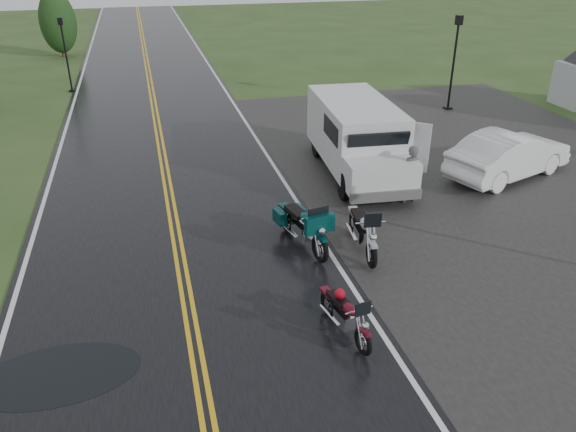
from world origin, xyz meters
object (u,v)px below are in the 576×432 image
(motorcycle_red, at_px, (364,332))
(lamp_post_far_left, at_px, (66,55))
(person_at_van, at_px, (410,175))
(sedan_white, at_px, (509,155))
(motorcycle_silver, at_px, (372,244))
(van_white, at_px, (347,162))
(motorcycle_teal, at_px, (320,238))
(lamp_post_far_right, at_px, (454,63))

(motorcycle_red, relative_size, lamp_post_far_left, 0.51)
(person_at_van, xyz_separation_m, sedan_white, (4.15, 1.04, -0.12))
(motorcycle_red, distance_m, motorcycle_silver, 3.26)
(motorcycle_silver, distance_m, person_at_van, 4.24)
(van_white, height_order, person_at_van, van_white)
(person_at_van, bearing_deg, motorcycle_silver, 40.70)
(motorcycle_teal, distance_m, sedan_white, 8.76)
(lamp_post_far_right, bearing_deg, motorcycle_silver, -125.86)
(sedan_white, bearing_deg, lamp_post_far_left, 24.07)
(motorcycle_red, relative_size, sedan_white, 0.40)
(motorcycle_silver, relative_size, lamp_post_far_left, 0.63)
(motorcycle_teal, xyz_separation_m, lamp_post_far_right, (10.13, 11.86, 1.42))
(motorcycle_red, bearing_deg, lamp_post_far_left, 96.81)
(person_at_van, relative_size, lamp_post_far_right, 0.42)
(van_white, distance_m, lamp_post_far_left, 18.92)
(motorcycle_teal, relative_size, lamp_post_far_right, 0.58)
(motorcycle_teal, height_order, lamp_post_far_right, lamp_post_far_right)
(motorcycle_silver, xyz_separation_m, sedan_white, (6.73, 4.40, 0.08))
(motorcycle_silver, xyz_separation_m, lamp_post_far_left, (-8.61, 20.46, 1.19))
(motorcycle_silver, xyz_separation_m, van_white, (0.77, 4.04, 0.54))
(lamp_post_far_left, relative_size, lamp_post_far_right, 0.88)
(motorcycle_silver, height_order, person_at_van, person_at_van)
(motorcycle_red, bearing_deg, motorcycle_silver, 54.66)
(van_white, bearing_deg, sedan_white, 7.96)
(motorcycle_red, relative_size, person_at_van, 1.06)
(sedan_white, height_order, lamp_post_far_right, lamp_post_far_right)
(motorcycle_teal, relative_size, van_white, 0.39)
(motorcycle_teal, distance_m, lamp_post_far_left, 21.28)
(person_at_van, distance_m, lamp_post_far_left, 20.46)
(van_white, xyz_separation_m, lamp_post_far_left, (-9.38, 16.42, 0.65))
(van_white, bearing_deg, lamp_post_far_right, 50.12)
(lamp_post_far_left, xyz_separation_m, lamp_post_far_right, (17.59, -8.04, 0.26))
(motorcycle_teal, xyz_separation_m, person_at_van, (3.73, 2.79, 0.17))
(motorcycle_silver, relative_size, sedan_white, 0.50)
(sedan_white, relative_size, lamp_post_far_left, 1.26)
(motorcycle_red, relative_size, van_white, 0.30)
(van_white, bearing_deg, lamp_post_far_left, 124.22)
(motorcycle_red, distance_m, motorcycle_teal, 3.53)
(motorcycle_red, xyz_separation_m, person_at_van, (3.96, 6.31, 0.34))
(van_white, height_order, sedan_white, van_white)
(motorcycle_teal, bearing_deg, sedan_white, 13.83)
(motorcycle_silver, relative_size, person_at_van, 1.31)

